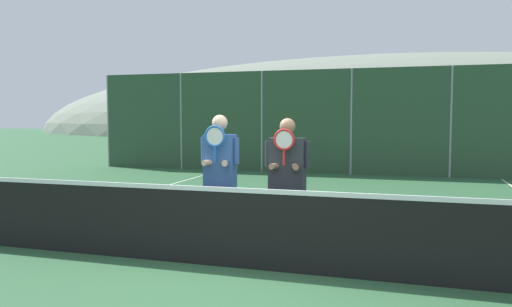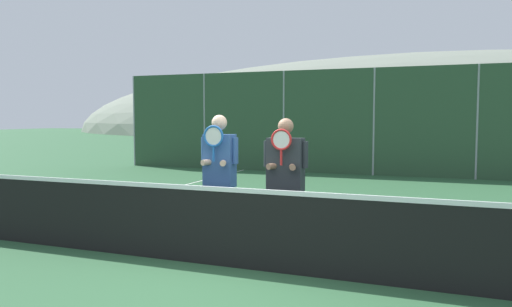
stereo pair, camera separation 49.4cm
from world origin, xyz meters
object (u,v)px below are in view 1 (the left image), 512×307
(car_far_left, at_px, (251,140))
(car_left_of_center, at_px, (363,141))
(player_leftmost, at_px, (220,173))
(car_center, at_px, (497,143))
(player_center_left, at_px, (287,176))

(car_far_left, relative_size, car_left_of_center, 0.99)
(car_left_of_center, bearing_deg, player_leftmost, -93.22)
(car_left_of_center, distance_m, car_center, 4.71)
(player_center_left, distance_m, car_left_of_center, 13.06)
(car_left_of_center, height_order, car_center, car_left_of_center)
(player_leftmost, xyz_separation_m, player_center_left, (0.89, 0.09, -0.02))
(car_far_left, height_order, car_left_of_center, car_left_of_center)
(player_center_left, height_order, car_far_left, player_center_left)
(player_leftmost, relative_size, player_center_left, 1.02)
(car_far_left, bearing_deg, player_leftmost, -74.20)
(player_center_left, height_order, car_left_of_center, car_left_of_center)
(car_far_left, xyz_separation_m, car_left_of_center, (4.48, -0.07, 0.01))
(car_far_left, xyz_separation_m, car_center, (9.17, 0.33, -0.01))
(car_left_of_center, bearing_deg, player_center_left, -89.32)
(car_left_of_center, xyz_separation_m, car_center, (4.69, 0.40, -0.02))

